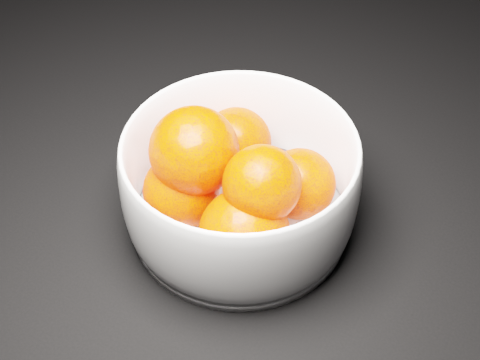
% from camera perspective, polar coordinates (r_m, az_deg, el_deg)
% --- Properties ---
extents(ground, '(3.00, 3.00, 0.00)m').
position_cam_1_polar(ground, '(0.60, 15.42, -3.41)').
color(ground, black).
rests_on(ground, ground).
extents(bowl, '(0.19, 0.19, 0.09)m').
position_cam_1_polar(bowl, '(0.54, 0.00, -0.35)').
color(bowl, white).
rests_on(bowl, ground).
extents(orange_pile, '(0.14, 0.16, 0.11)m').
position_cam_1_polar(orange_pile, '(0.53, -0.72, -0.14)').
color(orange_pile, '#F92F00').
rests_on(orange_pile, bowl).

